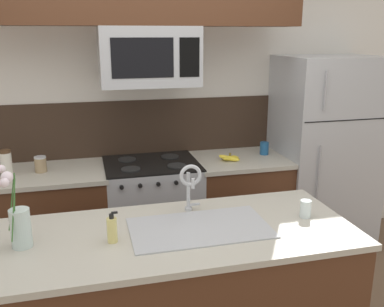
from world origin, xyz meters
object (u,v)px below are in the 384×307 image
(storage_jar_medium, at_px, (6,163))
(banana_bunch, at_px, (230,158))
(flower_vase, at_px, (19,225))
(stove_range, at_px, (153,215))
(microwave, at_px, (149,56))
(sink_faucet, at_px, (190,182))
(dish_soap_bottle, at_px, (112,230))
(coffee_tin, at_px, (264,148))
(storage_jar_short, at_px, (41,164))
(refrigerator, at_px, (322,154))
(spare_glass, at_px, (306,209))

(storage_jar_medium, distance_m, banana_bunch, 1.75)
(flower_vase, bearing_deg, stove_range, 55.37)
(microwave, bearing_deg, sink_faucet, -86.17)
(stove_range, height_order, dish_soap_bottle, dish_soap_bottle)
(storage_jar_medium, height_order, sink_faucet, sink_faucet)
(stove_range, bearing_deg, coffee_tin, 2.83)
(microwave, bearing_deg, storage_jar_short, 177.47)
(refrigerator, height_order, storage_jar_short, refrigerator)
(stove_range, height_order, flower_vase, flower_vase)
(microwave, distance_m, spare_glass, 1.63)
(spare_glass, bearing_deg, microwave, 119.66)
(spare_glass, bearing_deg, storage_jar_short, 140.80)
(refrigerator, height_order, coffee_tin, refrigerator)
(microwave, xyz_separation_m, dish_soap_bottle, (-0.41, -1.27, -0.79))
(coffee_tin, height_order, flower_vase, flower_vase)
(spare_glass, bearing_deg, coffee_tin, 76.57)
(stove_range, xyz_separation_m, dish_soap_bottle, (-0.41, -1.29, 0.52))
(storage_jar_medium, xyz_separation_m, storage_jar_short, (0.24, 0.03, -0.04))
(coffee_tin, xyz_separation_m, sink_faucet, (-0.95, -1.08, 0.14))
(storage_jar_short, relative_size, sink_faucet, 0.40)
(storage_jar_medium, bearing_deg, flower_vase, -78.66)
(refrigerator, xyz_separation_m, coffee_tin, (-0.56, 0.03, 0.09))
(microwave, bearing_deg, banana_bunch, -3.39)
(banana_bunch, relative_size, coffee_tin, 1.73)
(storage_jar_medium, distance_m, flower_vase, 1.24)
(microwave, height_order, spare_glass, microwave)
(stove_range, distance_m, spare_glass, 1.52)
(stove_range, xyz_separation_m, banana_bunch, (0.66, -0.06, 0.47))
(microwave, distance_m, refrigerator, 1.81)
(microwave, distance_m, storage_jar_short, 1.17)
(stove_range, distance_m, banana_bunch, 0.81)
(microwave, height_order, banana_bunch, microwave)
(coffee_tin, bearing_deg, storage_jar_short, -178.98)
(storage_jar_medium, distance_m, storage_jar_short, 0.24)
(coffee_tin, xyz_separation_m, dish_soap_bottle, (-1.42, -1.34, 0.01))
(microwave, xyz_separation_m, refrigerator, (1.57, 0.04, -0.89))
(storage_jar_medium, bearing_deg, banana_bunch, -1.42)
(dish_soap_bottle, bearing_deg, flower_vase, 172.54)
(coffee_tin, height_order, sink_faucet, sink_faucet)
(stove_range, distance_m, sink_faucet, 1.22)
(microwave, height_order, storage_jar_medium, microwave)
(storage_jar_medium, relative_size, dish_soap_bottle, 1.19)
(sink_faucet, bearing_deg, coffee_tin, 48.90)
(microwave, xyz_separation_m, spare_glass, (0.70, -1.23, -0.81))
(flower_vase, bearing_deg, banana_bunch, 37.85)
(coffee_tin, relative_size, sink_faucet, 0.36)
(storage_jar_short, relative_size, spare_glass, 1.19)
(banana_bunch, height_order, sink_faucet, sink_faucet)
(dish_soap_bottle, relative_size, flower_vase, 0.40)
(coffee_tin, bearing_deg, dish_soap_bottle, -136.65)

